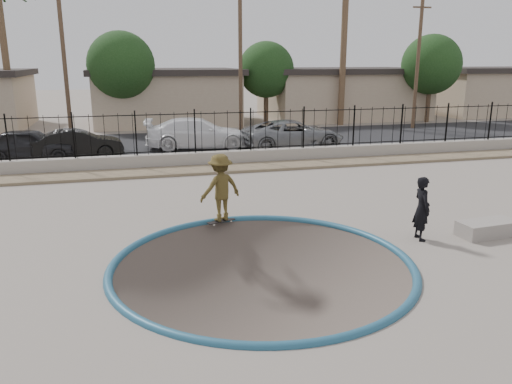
{
  "coord_description": "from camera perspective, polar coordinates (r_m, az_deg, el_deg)",
  "views": [
    {
      "loc": [
        -2.77,
        -11.29,
        4.57
      ],
      "look_at": [
        0.62,
        2.0,
        0.91
      ],
      "focal_mm": 35.0,
      "sensor_mm": 36.0,
      "label": 1
    }
  ],
  "objects": [
    {
      "name": "coping_ring",
      "position": [
        11.59,
        0.69,
        -8.28
      ],
      "size": [
        7.04,
        7.04,
        0.2
      ],
      "primitive_type": "torus",
      "color": "#225571",
      "rests_on": "ground"
    },
    {
      "name": "car_c",
      "position": [
        26.39,
        -6.63,
        6.68
      ],
      "size": [
        5.63,
        2.75,
        1.58
      ],
      "primitive_type": "imported",
      "rotation": [
        0.0,
        0.0,
        1.47
      ],
      "color": "white",
      "rests_on": "street"
    },
    {
      "name": "utility_pole_right",
      "position": [
        35.63,
        18.04,
        14.45
      ],
      "size": [
        1.7,
        0.24,
        9.0
      ],
      "color": "#473323",
      "rests_on": "ground"
    },
    {
      "name": "retaining_wall",
      "position": [
        22.18,
        -6.9,
        3.73
      ],
      "size": [
        42.0,
        0.45,
        0.6
      ],
      "primitive_type": "cube",
      "color": "gray",
      "rests_on": "ground"
    },
    {
      "name": "utility_pole_left",
      "position": [
        30.46,
        -21.1,
        14.23
      ],
      "size": [
        1.7,
        0.24,
        9.0
      ],
      "color": "#473323",
      "rests_on": "ground"
    },
    {
      "name": "house_center",
      "position": [
        37.98,
        -10.3,
        10.78
      ],
      "size": [
        10.6,
        8.6,
        3.9
      ],
      "color": "tan",
      "rests_on": "ground"
    },
    {
      "name": "bowl_pit",
      "position": [
        11.59,
        0.69,
        -8.28
      ],
      "size": [
        6.84,
        6.84,
        1.8
      ],
      "primitive_type": null,
      "color": "#493F38",
      "rests_on": "ground"
    },
    {
      "name": "ground",
      "position": [
        24.13,
        -7.34,
        1.22
      ],
      "size": [
        120.0,
        120.0,
        2.2
      ],
      "primitive_type": "cube",
      "color": "gray",
      "rests_on": "ground"
    },
    {
      "name": "street",
      "position": [
        28.78,
        -8.67,
        5.67
      ],
      "size": [
        90.0,
        8.0,
        0.04
      ],
      "primitive_type": "cube",
      "color": "black",
      "rests_on": "ground"
    },
    {
      "name": "street_tree_left",
      "position": [
        34.29,
        -15.16,
        13.8
      ],
      "size": [
        4.32,
        4.32,
        6.36
      ],
      "color": "#473323",
      "rests_on": "ground"
    },
    {
      "name": "car_b",
      "position": [
        25.1,
        -19.66,
        5.22
      ],
      "size": [
        4.2,
        1.79,
        1.35
      ],
      "primitive_type": "imported",
      "rotation": [
        0.0,
        0.0,
        1.66
      ],
      "color": "black",
      "rests_on": "street"
    },
    {
      "name": "house_east",
      "position": [
        41.42,
        9.76,
        11.13
      ],
      "size": [
        12.6,
        8.6,
        3.9
      ],
      "color": "tan",
      "rests_on": "ground"
    },
    {
      "name": "videographer",
      "position": [
        13.57,
        18.42,
        -1.8
      ],
      "size": [
        0.46,
        0.65,
        1.68
      ],
      "primitive_type": "imported",
      "rotation": [
        0.0,
        0.0,
        1.48
      ],
      "color": "black",
      "rests_on": "ground"
    },
    {
      "name": "skater",
      "position": [
        14.15,
        -4.08,
        0.13
      ],
      "size": [
        1.41,
        1.09,
        1.92
      ],
      "primitive_type": "imported",
      "rotation": [
        0.0,
        0.0,
        3.48
      ],
      "color": "brown",
      "rests_on": "ground"
    },
    {
      "name": "car_a",
      "position": [
        25.37,
        -24.41,
        4.99
      ],
      "size": [
        4.43,
        2.11,
        1.46
      ],
      "primitive_type": "imported",
      "rotation": [
        0.0,
        0.0,
        1.48
      ],
      "color": "black",
      "rests_on": "street"
    },
    {
      "name": "fence",
      "position": [
        21.98,
        -7.0,
        6.8
      ],
      "size": [
        40.0,
        0.04,
        1.8
      ],
      "color": "black",
      "rests_on": "retaining_wall"
    },
    {
      "name": "utility_pole_mid",
      "position": [
        31.04,
        -1.8,
        15.64
      ],
      "size": [
        1.7,
        0.24,
        9.5
      ],
      "color": "#473323",
      "rests_on": "ground"
    },
    {
      "name": "palm_right",
      "position": [
        36.52,
        10.13,
        19.05
      ],
      "size": [
        2.3,
        2.3,
        10.3
      ],
      "color": "brown",
      "rests_on": "ground"
    },
    {
      "name": "car_d",
      "position": [
        26.32,
        4.26,
        6.62
      ],
      "size": [
        5.5,
        2.82,
        1.49
      ],
      "primitive_type": "imported",
      "rotation": [
        0.0,
        0.0,
        1.64
      ],
      "color": "gray",
      "rests_on": "street"
    },
    {
      "name": "rock_strip",
      "position": [
        21.16,
        -6.48,
        2.52
      ],
      "size": [
        42.0,
        1.6,
        0.11
      ],
      "primitive_type": "cube",
      "color": "#90805E",
      "rests_on": "ground"
    },
    {
      "name": "palm_mid",
      "position": [
        36.08,
        -27.1,
        16.75
      ],
      "size": [
        2.3,
        2.3,
        9.3
      ],
      "color": "brown",
      "rests_on": "ground"
    },
    {
      "name": "street_tree_mid",
      "position": [
        36.62,
        1.18,
        13.79
      ],
      "size": [
        3.96,
        3.96,
        5.83
      ],
      "color": "#473323",
      "rests_on": "ground"
    },
    {
      "name": "street_tree_right",
      "position": [
        39.78,
        19.41,
        13.57
      ],
      "size": [
        4.32,
        4.32,
        6.36
      ],
      "color": "#473323",
      "rests_on": "ground"
    },
    {
      "name": "house_east_far",
      "position": [
        48.8,
        25.23,
        10.5
      ],
      "size": [
        11.6,
        8.6,
        3.9
      ],
      "color": "tan",
      "rests_on": "ground"
    },
    {
      "name": "skateboard",
      "position": [
        14.41,
        -4.01,
        -3.34
      ],
      "size": [
        0.87,
        0.5,
        0.07
      ],
      "rotation": [
        0.0,
        0.0,
        0.36
      ],
      "color": "black",
      "rests_on": "ground"
    },
    {
      "name": "concrete_ledge",
      "position": [
        14.71,
        24.93,
        -3.79
      ],
      "size": [
        1.65,
        0.83,
        0.4
      ],
      "primitive_type": "cube",
      "rotation": [
        0.0,
        0.0,
        0.08
      ],
      "color": "gray",
      "rests_on": "ground"
    }
  ]
}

